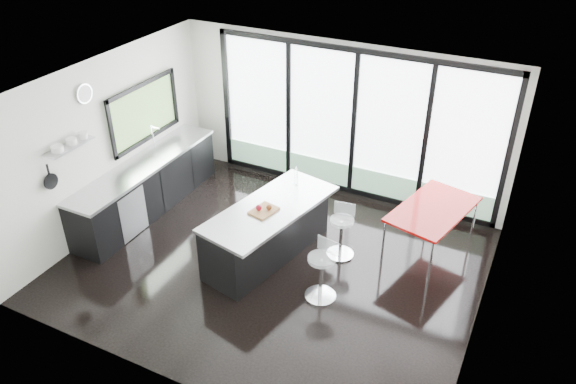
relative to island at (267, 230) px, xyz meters
The scene contains 11 objects.
floor 0.53m from the island, 40.65° to the right, with size 6.00×5.00×0.00m, color black.
ceiling 2.35m from the island, 40.65° to the right, with size 6.00×5.00×0.00m, color white.
wall_back 2.48m from the island, 78.78° to the left, with size 6.00×0.09×2.80m.
wall_front 2.83m from the island, 86.00° to the right, with size 6.00×0.00×2.80m, color silver.
wall_left 3.00m from the island, behind, with size 0.26×5.00×2.80m.
wall_right 3.32m from the island, ahead, with size 0.00×5.00×2.80m, color silver.
counter_cabinets 2.50m from the island, behind, with size 0.69×3.24×1.36m.
island is the anchor object (origin of this frame).
bar_stool_near 1.25m from the island, 24.96° to the right, with size 0.44×0.44×0.71m, color silver.
bar_stool_far 1.14m from the island, 26.25° to the left, with size 0.43×0.43×0.68m, color silver.
red_table 2.51m from the island, 28.02° to the left, with size 0.88×1.54×0.83m, color #840705.
Camera 1 is at (3.22, -5.97, 5.40)m, focal length 35.00 mm.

